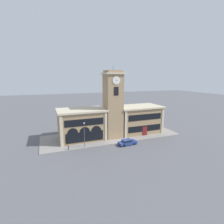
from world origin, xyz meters
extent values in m
plane|color=#56565B|center=(0.00, 0.00, 0.00)|extent=(300.00, 300.00, 0.00)
cube|color=gray|center=(0.00, 6.45, 0.07)|extent=(38.97, 12.91, 0.15)
cube|color=#9E7F5B|center=(0.00, 5.18, 8.77)|extent=(4.51, 4.51, 17.53)
cube|color=beige|center=(0.00, 5.18, 17.76)|extent=(5.21, 5.21, 0.45)
cube|color=#9E7F5B|center=(0.00, 5.18, 18.28)|extent=(4.15, 4.15, 0.60)
cylinder|color=#4C4C51|center=(0.00, 5.18, 19.18)|extent=(0.10, 0.10, 1.20)
cylinder|color=silver|center=(0.00, 2.87, 15.98)|extent=(2.10, 0.10, 2.10)
cylinder|color=black|center=(0.00, 2.80, 15.98)|extent=(0.17, 0.04, 0.17)
cylinder|color=silver|center=(2.31, 5.18, 15.98)|extent=(0.10, 2.10, 2.10)
cylinder|color=black|center=(2.38, 5.18, 15.98)|extent=(0.04, 0.17, 0.17)
cube|color=black|center=(0.00, 2.88, 13.23)|extent=(1.26, 0.10, 2.20)
cube|color=#9E7F5B|center=(-8.57, 6.92, 3.95)|extent=(12.03, 7.98, 7.91)
cube|color=beige|center=(-8.57, 6.92, 8.13)|extent=(12.73, 8.68, 0.45)
cube|color=beige|center=(-14.24, 2.86, 3.95)|extent=(0.70, 0.16, 7.91)
cube|color=beige|center=(-2.91, 2.86, 3.95)|extent=(0.70, 0.16, 7.91)
cube|color=black|center=(-8.57, 2.88, 5.69)|extent=(9.86, 0.10, 1.74)
cube|color=black|center=(-8.57, 2.88, 1.90)|extent=(9.62, 0.10, 2.53)
cylinder|color=black|center=(-11.58, 2.87, 3.16)|extent=(2.65, 0.06, 2.65)
cylinder|color=black|center=(-8.57, 2.87, 3.16)|extent=(2.65, 0.06, 2.65)
cylinder|color=black|center=(-5.56, 2.87, 3.16)|extent=(2.65, 0.06, 2.65)
cube|color=#9E7F5B|center=(9.02, 6.92, 3.89)|extent=(12.93, 7.98, 7.77)
cube|color=beige|center=(9.02, 6.92, 8.00)|extent=(13.63, 8.68, 0.45)
cube|color=beige|center=(2.91, 2.86, 3.89)|extent=(0.70, 0.16, 7.77)
cube|color=beige|center=(15.13, 2.86, 3.89)|extent=(0.70, 0.16, 7.77)
cube|color=black|center=(9.02, 2.88, 5.60)|extent=(10.60, 0.10, 1.71)
cube|color=maroon|center=(9.02, 2.87, 1.40)|extent=(1.50, 0.12, 2.80)
cube|color=black|center=(9.02, 2.88, 2.24)|extent=(10.60, 0.10, 1.74)
cube|color=navy|center=(1.26, -1.56, 0.53)|extent=(4.79, 2.18, 0.71)
cube|color=navy|center=(1.08, -1.57, 1.15)|extent=(2.35, 1.83, 0.53)
cube|color=black|center=(1.08, -1.57, 1.15)|extent=(2.26, 1.86, 0.40)
cylinder|color=black|center=(2.65, -0.64, 0.32)|extent=(0.66, 0.26, 0.65)
cylinder|color=black|center=(2.76, -2.30, 0.32)|extent=(0.66, 0.26, 0.65)
cylinder|color=black|center=(-0.24, -0.83, 0.32)|extent=(0.66, 0.26, 0.65)
cylinder|color=black|center=(-0.13, -2.48, 0.32)|extent=(0.66, 0.26, 0.65)
cylinder|color=#4C4C51|center=(-9.16, 0.75, 3.03)|extent=(0.12, 0.12, 5.75)
sphere|color=silver|center=(-9.16, 0.75, 6.08)|extent=(0.36, 0.36, 0.36)
cylinder|color=black|center=(-13.09, 0.34, 0.60)|extent=(0.18, 0.18, 0.90)
sphere|color=black|center=(-13.09, 0.34, 1.13)|extent=(0.16, 0.16, 0.16)
camera|label=1|loc=(-17.50, -38.97, 16.69)|focal=28.00mm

